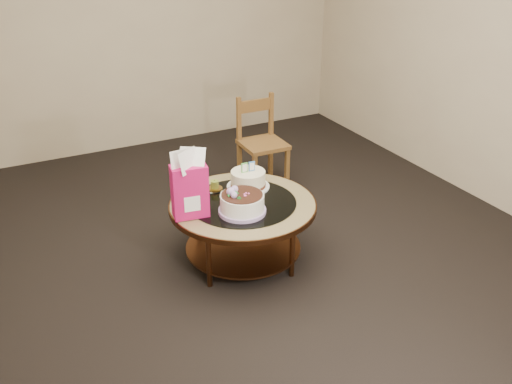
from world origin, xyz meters
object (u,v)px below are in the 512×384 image
cream_cake (248,180)px  dining_chair (261,142)px  gift_bag (189,184)px  coffee_table (243,212)px  decorated_cake (242,204)px

cream_cake → dining_chair: (0.56, 0.86, -0.11)m
gift_bag → cream_cake: bearing=30.1°
coffee_table → dining_chair: bearing=56.6°
gift_bag → dining_chair: bearing=53.2°
coffee_table → decorated_cake: 0.21m
coffee_table → decorated_cake: size_ratio=3.21×
dining_chair → decorated_cake: bearing=-121.8°
cream_cake → decorated_cake: bearing=-122.0°
cream_cake → gift_bag: (-0.52, -0.21, 0.17)m
decorated_cake → cream_cake: bearing=57.4°
gift_bag → dining_chair: size_ratio=0.57×
cream_cake → gift_bag: gift_bag is taller
coffee_table → cream_cake: (0.14, 0.19, 0.14)m
decorated_cake → gift_bag: gift_bag is taller
coffee_table → gift_bag: 0.49m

